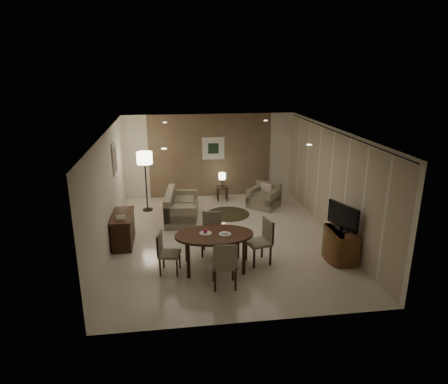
{
  "coord_description": "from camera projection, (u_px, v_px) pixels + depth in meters",
  "views": [
    {
      "loc": [
        -1.29,
        -9.17,
        4.16
      ],
      "look_at": [
        0.0,
        0.2,
        1.15
      ],
      "focal_mm": 32.0,
      "sensor_mm": 36.0,
      "label": 1
    }
  ],
  "objects": [
    {
      "name": "downlight_fr",
      "position": [
        266.0,
        121.0,
        11.15
      ],
      "size": [
        0.1,
        0.1,
        0.01
      ],
      "primitive_type": "cylinder",
      "color": "white",
      "rests_on": "ceiling"
    },
    {
      "name": "art_left_canvas",
      "position": [
        115.0,
        159.0,
        10.31
      ],
      "size": [
        0.01,
        0.46,
        0.64
      ],
      "primitive_type": "cube",
      "color": "gray",
      "rests_on": "wall_left"
    },
    {
      "name": "taupe_accent",
      "position": [
        210.0,
        156.0,
        12.97
      ],
      "size": [
        3.96,
        0.03,
        2.7
      ],
      "primitive_type": "cube",
      "color": "#78654B",
      "rests_on": "wall_back"
    },
    {
      "name": "dining_table",
      "position": [
        214.0,
        251.0,
        8.49
      ],
      "size": [
        1.66,
        1.04,
        0.78
      ],
      "primitive_type": null,
      "color": "#3F2514",
      "rests_on": "floor"
    },
    {
      "name": "floor_lamp",
      "position": [
        146.0,
        182.0,
        11.73
      ],
      "size": [
        0.45,
        0.45,
        1.78
      ],
      "primitive_type": null,
      "color": "#FFE5B7",
      "rests_on": "floor"
    },
    {
      "name": "downlight_nr",
      "position": [
        309.0,
        145.0,
        7.75
      ],
      "size": [
        0.1,
        0.1,
        0.01
      ],
      "primitive_type": "cylinder",
      "color": "white",
      "rests_on": "ceiling"
    },
    {
      "name": "downlight_nl",
      "position": [
        164.0,
        149.0,
        7.39
      ],
      "size": [
        0.1,
        0.1,
        0.01
      ],
      "primitive_type": "cylinder",
      "color": "white",
      "rests_on": "ceiling"
    },
    {
      "name": "chair_left",
      "position": [
        170.0,
        253.0,
        8.27
      ],
      "size": [
        0.5,
        0.5,
        0.87
      ],
      "primitive_type": null,
      "rotation": [
        0.0,
        0.0,
        1.38
      ],
      "color": "gray",
      "rests_on": "floor"
    },
    {
      "name": "round_rug",
      "position": [
        228.0,
        214.0,
        11.68
      ],
      "size": [
        1.26,
        1.26,
        0.01
      ],
      "primitive_type": "cylinder",
      "color": "#3E3A22",
      "rests_on": "floor"
    },
    {
      "name": "side_table",
      "position": [
        222.0,
        193.0,
        12.84
      ],
      "size": [
        0.35,
        0.35,
        0.45
      ],
      "primitive_type": null,
      "color": "black",
      "rests_on": "floor"
    },
    {
      "name": "napkin",
      "position": [
        225.0,
        233.0,
        8.34
      ],
      "size": [
        0.12,
        0.08,
        0.03
      ],
      "primitive_type": "cube",
      "color": "white",
      "rests_on": "plate_b"
    },
    {
      "name": "art_left_frame",
      "position": [
        115.0,
        159.0,
        10.3
      ],
      "size": [
        0.03,
        0.6,
        0.8
      ],
      "primitive_type": "cube",
      "color": "silver",
      "rests_on": "wall_left"
    },
    {
      "name": "curtain_rod",
      "position": [
        335.0,
        131.0,
        9.63
      ],
      "size": [
        0.03,
        6.8,
        0.03
      ],
      "primitive_type": "cylinder",
      "rotation": [
        1.57,
        0.0,
        0.0
      ],
      "color": "black",
      "rests_on": "wall_right"
    },
    {
      "name": "room_shell",
      "position": [
        223.0,
        182.0,
        10.05
      ],
      "size": [
        5.5,
        7.0,
        2.7
      ],
      "color": "beige",
      "rests_on": "ground"
    },
    {
      "name": "table_lamp",
      "position": [
        222.0,
        179.0,
        12.7
      ],
      "size": [
        0.22,
        0.22,
        0.5
      ],
      "primitive_type": null,
      "color": "#FFEAC1",
      "rests_on": "side_table"
    },
    {
      "name": "chair_far",
      "position": [
        211.0,
        235.0,
        9.09
      ],
      "size": [
        0.54,
        0.54,
        0.95
      ],
      "primitive_type": null,
      "rotation": [
        0.0,
        0.0,
        -0.2
      ],
      "color": "gray",
      "rests_on": "floor"
    },
    {
      "name": "armchair",
      "position": [
        264.0,
        196.0,
        12.15
      ],
      "size": [
        1.13,
        1.13,
        0.73
      ],
      "primitive_type": null,
      "rotation": [
        0.0,
        0.0,
        -0.73
      ],
      "color": "gray",
      "rests_on": "floor"
    },
    {
      "name": "chair_right",
      "position": [
        258.0,
        242.0,
        8.67
      ],
      "size": [
        0.58,
        0.58,
        0.98
      ],
      "primitive_type": null,
      "rotation": [
        0.0,
        0.0,
        -1.32
      ],
      "color": "gray",
      "rests_on": "floor"
    },
    {
      "name": "plate_b",
      "position": [
        225.0,
        234.0,
        8.35
      ],
      "size": [
        0.26,
        0.26,
        0.02
      ],
      "primitive_type": "cylinder",
      "color": "white",
      "rests_on": "dining_table"
    },
    {
      "name": "plate_a",
      "position": [
        205.0,
        233.0,
        8.39
      ],
      "size": [
        0.26,
        0.26,
        0.02
      ],
      "primitive_type": "cylinder",
      "color": "white",
      "rests_on": "dining_table"
    },
    {
      "name": "tv_cabinet",
      "position": [
        341.0,
        245.0,
        8.88
      ],
      "size": [
        0.48,
        0.9,
        0.7
      ],
      "primitive_type": null,
      "color": "brown",
      "rests_on": "floor"
    },
    {
      "name": "curtain_wall",
      "position": [
        330.0,
        184.0,
        10.03
      ],
      "size": [
        0.08,
        6.7,
        2.58
      ],
      "primitive_type": null,
      "color": "#C0B196",
      "rests_on": "wall_right"
    },
    {
      "name": "art_back_canvas",
      "position": [
        213.0,
        148.0,
        12.87
      ],
      "size": [
        0.34,
        0.01,
        0.34
      ],
      "primitive_type": "cube",
      "color": "black",
      "rests_on": "wall_back"
    },
    {
      "name": "downlight_fl",
      "position": [
        165.0,
        122.0,
        10.79
      ],
      "size": [
        0.1,
        0.1,
        0.01
      ],
      "primitive_type": "cylinder",
      "color": "white",
      "rests_on": "ceiling"
    },
    {
      "name": "telephone",
      "position": [
        121.0,
        217.0,
        9.24
      ],
      "size": [
        0.2,
        0.14,
        0.09
      ],
      "primitive_type": null,
      "color": "white",
      "rests_on": "console_desk"
    },
    {
      "name": "art_back_frame",
      "position": [
        213.0,
        148.0,
        12.88
      ],
      "size": [
        0.72,
        0.03,
        0.72
      ],
      "primitive_type": "cube",
      "color": "silver",
      "rests_on": "wall_back"
    },
    {
      "name": "sofa",
      "position": [
        182.0,
        206.0,
        11.19
      ],
      "size": [
        1.77,
        1.01,
        0.8
      ],
      "primitive_type": null,
      "rotation": [
        0.0,
        0.0,
        1.47
      ],
      "color": "gray",
      "rests_on": "floor"
    },
    {
      "name": "fruit_apple",
      "position": [
        205.0,
        231.0,
        8.38
      ],
      "size": [
        0.09,
        0.09,
        0.09
      ],
      "primitive_type": "sphere",
      "color": "#C51648",
      "rests_on": "plate_a"
    },
    {
      "name": "console_desk",
      "position": [
        123.0,
        229.0,
        9.65
      ],
      "size": [
        0.48,
        1.2,
        0.75
      ],
      "primitive_type": null,
      "color": "#3F2514",
      "rests_on": "floor"
    },
    {
      "name": "flat_tv",
      "position": [
        343.0,
        217.0,
        8.67
      ],
      "size": [
        0.36,
        0.85,
        0.6
      ],
      "primitive_type": null,
      "rotation": [
        0.0,
        0.0,
        0.35
      ],
      "color": "black",
      "rests_on": "tv_cabinet"
    },
    {
      "name": "chair_near",
      "position": [
        224.0,
        263.0,
        7.74
      ],
      "size": [
        0.49,
        0.49,
        0.99
      ],
      "primitive_type": null,
      "rotation": [
        0.0,
        0.0,
        3.11
      ],
      "color": "gray",
      "rests_on": "floor"
    }
  ]
}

